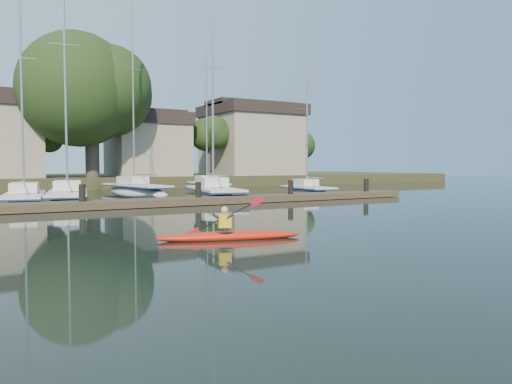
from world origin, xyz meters
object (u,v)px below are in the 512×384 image
kayak (229,234)px  dock (144,203)px  sailboat_1 (24,208)px  sailboat_6 (136,195)px  sailboat_2 (68,206)px  sailboat_3 (214,202)px  sailboat_7 (208,192)px  sailboat_4 (308,196)px

kayak → dock: 12.16m
sailboat_1 → sailboat_6: sailboat_6 is taller
sailboat_2 → sailboat_3: bearing=4.1°
sailboat_6 → sailboat_2: bearing=-136.5°
dock → sailboat_7: 16.96m
sailboat_1 → sailboat_4: size_ratio=1.25×
sailboat_4 → dock: bearing=-155.3°
sailboat_1 → sailboat_2: sailboat_2 is taller
kayak → sailboat_7: size_ratio=0.32×
kayak → sailboat_1: sailboat_1 is taller
sailboat_3 → sailboat_7: size_ratio=1.11×
sailboat_4 → sailboat_6: (-10.11, 8.40, -0.01)m
kayak → sailboat_3: 17.39m
sailboat_2 → sailboat_3: (8.61, -1.06, -0.02)m
kayak → sailboat_7: 28.20m
dock → sailboat_2: size_ratio=2.24×
sailboat_2 → sailboat_6: bearing=63.1°
sailboat_4 → sailboat_6: size_ratio=0.67×
sailboat_3 → dock: bearing=-135.1°
sailboat_1 → kayak: bearing=-67.9°
sailboat_3 → sailboat_7: bearing=78.9°
sailboat_7 → sailboat_3: bearing=-104.1°
sailboat_2 → sailboat_7: 15.56m
kayak → sailboat_2: size_ratio=0.27×
sailboat_3 → sailboat_1: bearing=-172.2°
sailboat_3 → kayak: bearing=-102.6°
sailboat_2 → sailboat_3: size_ratio=1.06×
sailboat_2 → sailboat_7: sailboat_2 is taller
sailboat_4 → sailboat_7: (-3.72, 9.18, -0.02)m
sailboat_4 → sailboat_7: bearing=118.2°
sailboat_2 → dock: bearing=-48.3°
sailboat_1 → sailboat_7: size_ratio=1.04×
dock → sailboat_6: (3.50, 12.99, -0.39)m
sailboat_6 → sailboat_1: bearing=-143.9°
sailboat_2 → sailboat_1: bearing=-159.5°
sailboat_1 → sailboat_4: (18.74, 0.11, 0.01)m
sailboat_1 → sailboat_3: sailboat_3 is taller
sailboat_4 → sailboat_7: sailboat_7 is taller
sailboat_1 → sailboat_2: size_ratio=0.88×
dock → sailboat_3: bearing=33.4°
sailboat_1 → sailboat_7: sailboat_1 is taller
sailboat_1 → dock: bearing=-31.8°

